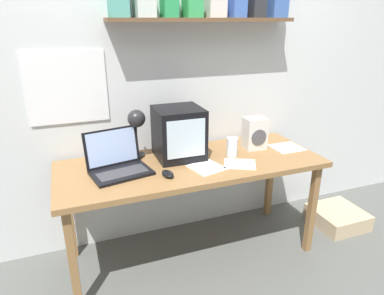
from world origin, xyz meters
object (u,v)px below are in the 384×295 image
(juice_glass, at_px, (232,148))
(loose_paper_near_monitor, at_px, (240,164))
(crt_monitor, at_px, (179,133))
(printed_handout, at_px, (287,148))
(loose_paper_near_laptop, at_px, (207,167))
(laptop, at_px, (117,161))
(corner_desk, at_px, (192,170))
(space_heater, at_px, (255,133))
(computer_mouse, at_px, (168,174))
(desk_lamp, at_px, (137,123))
(floor_cushion, at_px, (337,217))

(juice_glass, relative_size, loose_paper_near_monitor, 0.51)
(crt_monitor, relative_size, loose_paper_near_monitor, 1.33)
(juice_glass, bearing_deg, printed_handout, -1.06)
(crt_monitor, distance_m, loose_paper_near_laptop, 0.30)
(laptop, height_order, loose_paper_near_laptop, laptop)
(crt_monitor, height_order, juice_glass, crt_monitor)
(crt_monitor, bearing_deg, loose_paper_near_laptop, -65.54)
(corner_desk, relative_size, laptop, 4.39)
(space_heater, xyz_separation_m, computer_mouse, (-0.72, -0.23, -0.10))
(loose_paper_near_monitor, bearing_deg, space_heater, 43.90)
(juice_glass, distance_m, printed_handout, 0.45)
(corner_desk, xyz_separation_m, loose_paper_near_laptop, (0.05, -0.12, 0.06))
(loose_paper_near_laptop, bearing_deg, loose_paper_near_monitor, -6.68)
(computer_mouse, relative_size, loose_paper_near_monitor, 0.45)
(corner_desk, bearing_deg, desk_lamp, 152.55)
(crt_monitor, height_order, space_heater, crt_monitor)
(corner_desk, relative_size, crt_monitor, 5.09)
(loose_paper_near_monitor, bearing_deg, printed_handout, 16.94)
(loose_paper_near_monitor, bearing_deg, floor_cushion, 3.99)
(corner_desk, relative_size, loose_paper_near_monitor, 6.77)
(juice_glass, xyz_separation_m, floor_cushion, (0.96, -0.08, -0.71))
(crt_monitor, bearing_deg, juice_glass, -17.56)
(computer_mouse, relative_size, printed_handout, 0.55)
(corner_desk, xyz_separation_m, space_heater, (0.51, 0.08, 0.17))
(juice_glass, xyz_separation_m, loose_paper_near_monitor, (-0.02, -0.15, -0.06))
(printed_handout, bearing_deg, loose_paper_near_laptop, -170.43)
(desk_lamp, relative_size, loose_paper_near_monitor, 1.34)
(loose_paper_near_laptop, bearing_deg, laptop, 164.50)
(laptop, distance_m, desk_lamp, 0.28)
(crt_monitor, distance_m, computer_mouse, 0.35)
(laptop, relative_size, loose_paper_near_laptop, 1.63)
(corner_desk, bearing_deg, computer_mouse, -144.07)
(loose_paper_near_monitor, distance_m, loose_paper_near_laptop, 0.22)
(crt_monitor, xyz_separation_m, space_heater, (0.56, -0.03, -0.06))
(computer_mouse, bearing_deg, loose_paper_near_monitor, 0.98)
(desk_lamp, bearing_deg, corner_desk, -23.68)
(juice_glass, distance_m, loose_paper_near_monitor, 0.16)
(floor_cushion, bearing_deg, space_heater, 168.00)
(corner_desk, relative_size, printed_handout, 8.24)
(crt_monitor, height_order, loose_paper_near_laptop, crt_monitor)
(space_heater, xyz_separation_m, loose_paper_near_laptop, (-0.45, -0.20, -0.11))
(desk_lamp, height_order, juice_glass, desk_lamp)
(desk_lamp, xyz_separation_m, loose_paper_near_monitor, (0.59, -0.31, -0.25))
(juice_glass, height_order, loose_paper_near_laptop, juice_glass)
(laptop, height_order, loose_paper_near_monitor, laptop)
(laptop, relative_size, juice_glass, 3.02)
(loose_paper_near_laptop, bearing_deg, floor_cushion, 2.03)
(computer_mouse, bearing_deg, juice_glass, 17.44)
(juice_glass, relative_size, space_heater, 0.57)
(desk_lamp, xyz_separation_m, loose_paper_near_laptop, (0.37, -0.28, -0.25))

